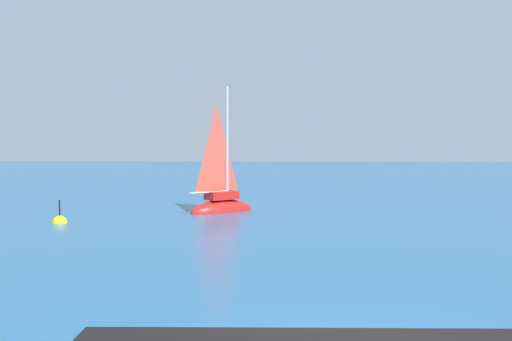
{
  "coord_description": "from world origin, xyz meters",
  "views": [
    {
      "loc": [
        -0.86,
        -9.53,
        3.08
      ],
      "look_at": [
        -2.26,
        14.33,
        1.94
      ],
      "focal_mm": 46.61,
      "sensor_mm": 36.0,
      "label": 1
    }
  ],
  "objects": [
    {
      "name": "sailboat_near",
      "position": [
        -3.96,
        18.29,
        0.32
      ],
      "size": [
        3.0,
        2.8,
        5.83
      ],
      "rotation": [
        0.0,
        0.0,
        0.71
      ],
      "color": "red",
      "rests_on": "ground"
    },
    {
      "name": "marker_buoy",
      "position": [
        -9.46,
        14.19,
        0.01
      ],
      "size": [
        0.56,
        0.56,
        1.13
      ],
      "color": "yellow",
      "rests_on": "ground"
    }
  ]
}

